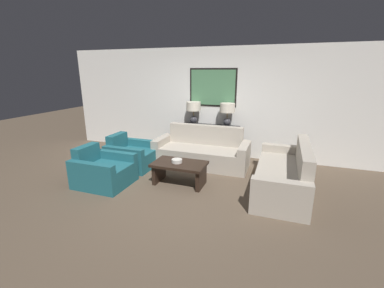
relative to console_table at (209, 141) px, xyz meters
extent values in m
plane|color=brown|center=(0.00, -2.07, -0.40)|extent=(20.00, 20.00, 0.00)
cube|color=silver|center=(0.00, 0.27, 0.93)|extent=(8.08, 0.10, 2.65)
cube|color=black|center=(0.00, 0.21, 1.30)|extent=(1.18, 0.01, 0.92)
cube|color=#4C7F56|center=(0.00, 0.20, 1.30)|extent=(1.10, 0.02, 0.84)
cube|color=black|center=(0.00, 0.00, 0.00)|extent=(1.44, 0.37, 0.80)
cylinder|color=#333338|center=(-0.42, 0.00, 0.41)|extent=(0.16, 0.16, 0.02)
sphere|color=#333338|center=(-0.42, 0.00, 0.51)|extent=(0.18, 0.18, 0.18)
cylinder|color=#8C7A51|center=(-0.42, 0.00, 0.68)|extent=(0.02, 0.02, 0.14)
cylinder|color=beige|center=(-0.42, 0.00, 0.85)|extent=(0.35, 0.35, 0.21)
cylinder|color=#333338|center=(0.42, 0.00, 0.41)|extent=(0.16, 0.16, 0.02)
sphere|color=#333338|center=(0.42, 0.00, 0.51)|extent=(0.18, 0.18, 0.18)
cylinder|color=#8C7A51|center=(0.42, 0.00, 0.68)|extent=(0.02, 0.02, 0.14)
cylinder|color=beige|center=(0.42, 0.00, 0.85)|extent=(0.35, 0.35, 0.21)
cube|color=#ADA393|center=(0.00, -0.77, -0.19)|extent=(1.76, 0.68, 0.41)
cube|color=#ADA393|center=(0.00, -0.34, 0.04)|extent=(1.76, 0.18, 0.87)
cube|color=#ADA393|center=(-0.97, -0.68, -0.11)|extent=(0.18, 0.86, 0.58)
cube|color=#ADA393|center=(0.97, -0.68, -0.11)|extent=(0.18, 0.86, 0.58)
cube|color=#ADA393|center=(1.66, -1.41, -0.19)|extent=(0.68, 1.76, 0.41)
cube|color=#ADA393|center=(2.09, -1.41, 0.04)|extent=(0.18, 1.76, 0.87)
cube|color=#ADA393|center=(1.75, -0.44, -0.11)|extent=(0.86, 0.18, 0.58)
cube|color=#ADA393|center=(1.75, -2.38, -0.11)|extent=(0.86, 0.18, 0.58)
cube|color=black|center=(-0.08, -1.80, 0.00)|extent=(1.00, 0.59, 0.05)
cube|color=black|center=(-0.51, -1.80, -0.21)|extent=(0.07, 0.47, 0.38)
cube|color=black|center=(0.36, -1.80, -0.21)|extent=(0.07, 0.47, 0.38)
cylinder|color=beige|center=(-0.13, -1.80, 0.06)|extent=(0.20, 0.20, 0.06)
cube|color=#1E5B66|center=(-1.32, -1.31, -0.20)|extent=(0.77, 0.57, 0.39)
cube|color=#1E5B66|center=(-1.79, -1.31, -0.03)|extent=(0.18, 0.57, 0.73)
cube|color=#1E5B66|center=(-1.41, -1.67, -0.12)|extent=(0.95, 0.14, 0.55)
cube|color=#1E5B66|center=(-1.41, -0.96, -0.12)|extent=(0.95, 0.14, 0.55)
cube|color=#1E5B66|center=(-1.32, -2.29, -0.20)|extent=(0.77, 0.57, 0.39)
cube|color=#1E5B66|center=(-1.79, -2.29, -0.03)|extent=(0.18, 0.57, 0.73)
cube|color=#1E5B66|center=(-1.41, -2.65, -0.12)|extent=(0.95, 0.14, 0.55)
cube|color=#1E5B66|center=(-1.41, -1.94, -0.12)|extent=(0.95, 0.14, 0.55)
camera|label=1|loc=(1.67, -6.00, 1.69)|focal=24.00mm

